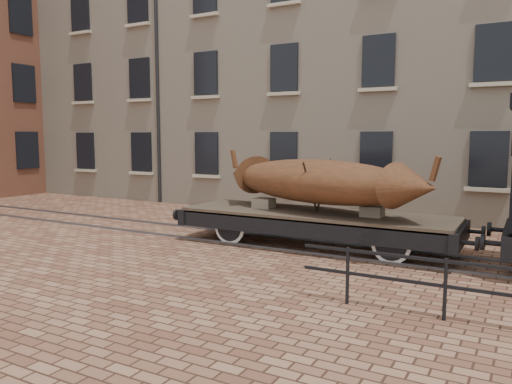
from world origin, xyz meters
The scene contains 5 objects.
ground centered at (0.00, 0.00, 0.00)m, with size 90.00×90.00×0.00m, color brown.
warehouse_cream centered at (3.00, 9.99, 7.00)m, with size 40.00×10.19×14.00m.
rail_track centered at (0.00, 0.00, 0.03)m, with size 30.00×1.52×0.06m.
flatcar_wagon centered at (0.82, 0.00, 0.75)m, with size 7.98×2.16×1.20m.
iron_boat centered at (0.88, 0.00, 1.75)m, with size 6.41×3.20×1.55m.
Camera 1 is at (5.70, -11.92, 2.91)m, focal length 35.00 mm.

